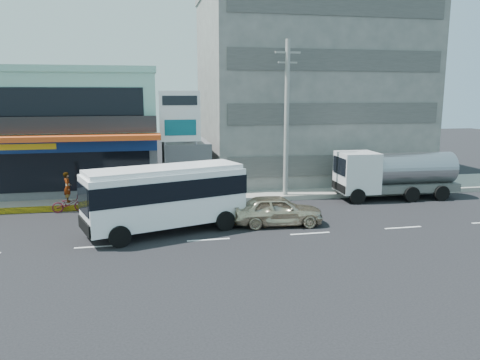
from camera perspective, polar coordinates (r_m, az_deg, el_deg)
name	(u,v)px	position (r m, az deg, el deg)	size (l,w,h in m)	color
ground	(209,240)	(22.09, -3.86, -7.29)	(120.00, 120.00, 0.00)	black
sidewalk	(262,191)	(32.01, 2.72, -1.37)	(70.00, 5.00, 0.30)	gray
shop_building	(69,133)	(35.29, -20.16, 5.42)	(12.40, 11.70, 8.00)	#47484C
concrete_building	(307,90)	(38.05, 8.17, 10.81)	(16.00, 12.00, 14.00)	gray
gap_structure	(185,165)	(33.34, -6.69, 1.84)	(3.00, 6.00, 3.50)	#47484C
satellite_dish	(186,141)	(32.12, -6.60, 4.80)	(1.50, 1.50, 0.15)	slate
billboard	(180,122)	(30.19, -7.30, 6.99)	(2.60, 0.18, 6.90)	gray
utility_pole_near	(287,119)	(29.62, 5.71, 7.39)	(1.60, 0.30, 10.00)	#999993
minibus	(165,193)	(23.07, -9.10, -1.63)	(8.15, 4.76, 3.25)	white
sedan	(277,210)	(24.32, 4.58, -3.68)	(1.87, 4.66, 1.59)	beige
tanker_truck	(392,173)	(31.70, 18.04, 0.76)	(7.89, 2.79, 3.08)	silver
motorcycle_rider	(68,199)	(28.63, -20.19, -2.18)	(1.89, 0.90, 2.33)	#4D0B19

